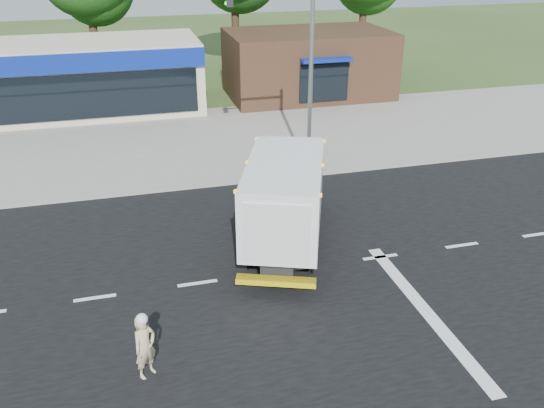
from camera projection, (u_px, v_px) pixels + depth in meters
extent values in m
plane|color=#385123|center=(292.00, 270.00, 18.11)|extent=(120.00, 120.00, 0.00)
cube|color=black|center=(292.00, 270.00, 18.11)|extent=(60.00, 14.00, 0.02)
cube|color=gray|center=(239.00, 172.00, 25.23)|extent=(60.00, 2.40, 0.12)
cube|color=gray|center=(216.00, 132.00, 30.31)|extent=(60.00, 9.00, 0.02)
cube|color=silver|center=(95.00, 298.00, 16.72)|extent=(1.20, 0.15, 0.01)
cube|color=silver|center=(198.00, 283.00, 17.41)|extent=(1.20, 0.15, 0.01)
cube|color=silver|center=(292.00, 270.00, 18.11)|extent=(1.20, 0.15, 0.01)
cube|color=silver|center=(380.00, 257.00, 18.80)|extent=(1.20, 0.15, 0.01)
cube|color=silver|center=(462.00, 245.00, 19.49)|extent=(1.20, 0.15, 0.01)
cube|color=silver|center=(538.00, 234.00, 20.19)|extent=(1.20, 0.15, 0.01)
cube|color=silver|center=(425.00, 310.00, 16.19)|extent=(0.40, 7.00, 0.01)
cube|color=black|center=(284.00, 234.00, 18.87)|extent=(2.63, 4.86, 0.34)
cube|color=silver|center=(292.00, 171.00, 21.59)|extent=(2.63, 2.55, 2.03)
cube|color=black|center=(294.00, 157.00, 22.33)|extent=(1.77, 0.79, 0.87)
cube|color=white|center=(284.00, 196.00, 18.28)|extent=(3.89, 5.34, 2.27)
cube|color=silver|center=(277.00, 234.00, 16.12)|extent=(1.83, 0.74, 1.84)
cube|color=yellow|center=(276.00, 281.00, 16.59)|extent=(2.29, 1.14, 0.17)
cube|color=orange|center=(285.00, 164.00, 17.80)|extent=(3.86, 5.18, 0.08)
cylinder|color=black|center=(268.00, 194.00, 22.17)|extent=(0.60, 0.97, 0.93)
cylinder|color=black|center=(316.00, 196.00, 21.99)|extent=(0.60, 0.97, 0.93)
cylinder|color=black|center=(252.00, 248.00, 18.44)|extent=(0.60, 0.97, 0.93)
cylinder|color=black|center=(312.00, 251.00, 18.26)|extent=(0.60, 0.97, 0.93)
imported|color=#CAB587|center=(145.00, 347.00, 13.52)|extent=(0.72, 0.68, 1.66)
sphere|color=white|center=(142.00, 319.00, 13.17)|extent=(0.28, 0.28, 0.28)
cube|color=beige|center=(40.00, 79.00, 32.59)|extent=(18.00, 6.00, 4.00)
cube|color=navy|center=(29.00, 65.00, 29.33)|extent=(18.00, 0.30, 1.00)
cube|color=black|center=(35.00, 100.00, 30.11)|extent=(17.00, 0.12, 2.40)
cube|color=#382316|center=(308.00, 64.00, 36.29)|extent=(10.00, 6.00, 4.00)
cube|color=navy|center=(325.00, 59.00, 33.20)|extent=(3.00, 1.20, 0.20)
cube|color=black|center=(324.00, 83.00, 33.85)|extent=(3.00, 0.12, 2.20)
cylinder|color=gray|center=(311.00, 82.00, 23.70)|extent=(0.18, 0.18, 8.00)
cylinder|color=#332114|center=(93.00, 29.00, 39.64)|extent=(0.56, 0.56, 6.86)
cylinder|color=#332114|center=(235.00, 17.00, 41.74)|extent=(0.56, 0.56, 7.84)
cylinder|color=#332114|center=(363.00, 18.00, 44.23)|extent=(0.56, 0.56, 7.00)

